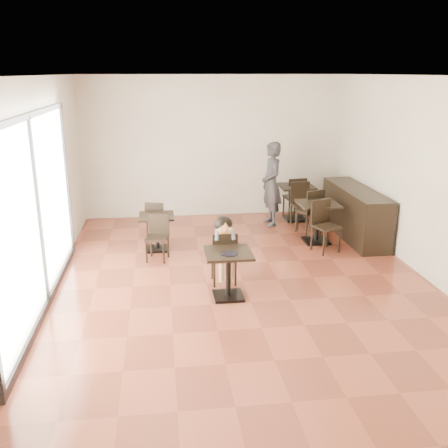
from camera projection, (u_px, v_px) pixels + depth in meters
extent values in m
cube|color=brown|center=(242.00, 281.00, 8.08)|extent=(6.00, 8.00, 0.01)
cube|color=white|center=(245.00, 75.00, 7.15)|extent=(6.00, 8.00, 0.01)
cube|color=silver|center=(215.00, 147.00, 11.41)|extent=(6.00, 0.01, 3.20)
cube|color=silver|center=(329.00, 297.00, 3.82)|extent=(6.00, 0.01, 3.20)
cube|color=silver|center=(40.00, 190.00, 7.25)|extent=(0.01, 8.00, 3.20)
cube|color=silver|center=(428.00, 179.00, 7.98)|extent=(0.01, 8.00, 3.20)
cube|color=white|center=(36.00, 213.00, 6.84)|extent=(0.04, 4.50, 2.60)
cylinder|color=black|center=(229.00, 254.00, 7.21)|extent=(0.25, 0.25, 0.01)
imported|color=#36363B|center=(271.00, 184.00, 10.83)|extent=(0.51, 0.71, 1.83)
cube|color=black|center=(355.00, 213.00, 10.16)|extent=(0.60, 2.40, 1.00)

